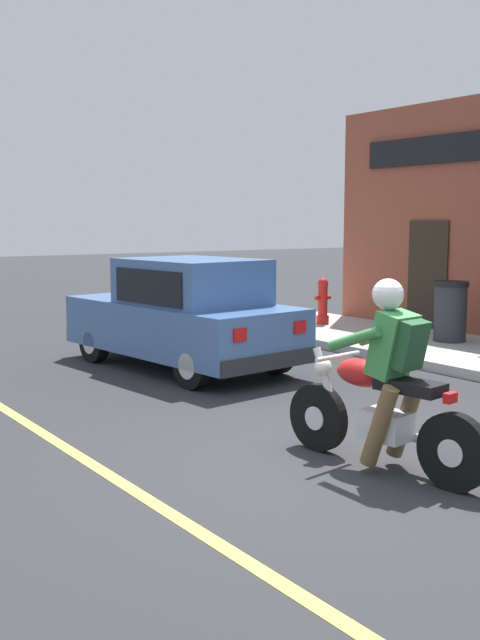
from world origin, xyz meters
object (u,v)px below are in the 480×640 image
(motorcycle_with_rider, at_px, (384,391))
(car_hatchback, at_px, (184,315))
(trash_bin, at_px, (450,311))
(fire_hydrant, at_px, (323,301))

(motorcycle_with_rider, xyz_separation_m, car_hatchback, (0.90, 4.73, 0.09))
(trash_bin, height_order, fire_hydrant, trash_bin)
(fire_hydrant, bearing_deg, car_hatchback, -158.21)
(trash_bin, xyz_separation_m, fire_hydrant, (-0.31, 2.77, -0.06))
(trash_bin, bearing_deg, fire_hydrant, 96.31)
(motorcycle_with_rider, relative_size, fire_hydrant, 2.29)
(fire_hydrant, bearing_deg, trash_bin, -83.69)
(car_hatchback, xyz_separation_m, trash_bin, (4.36, -1.14, -0.13))
(motorcycle_with_rider, height_order, fire_hydrant, motorcycle_with_rider)
(car_hatchback, xyz_separation_m, fire_hydrant, (4.06, 1.62, -0.19))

